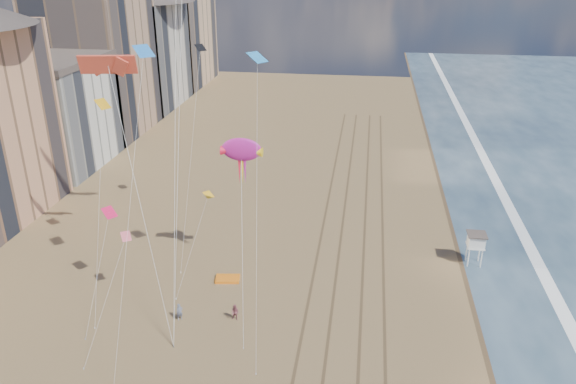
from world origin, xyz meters
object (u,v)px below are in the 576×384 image
object	(u,v)px
grounded_kite	(228,279)
kite_flyer_b	(235,313)
show_kite	(242,150)
kite_flyer_a	(180,312)
lifeguard_stand	(476,241)

from	to	relation	value
grounded_kite	kite_flyer_b	size ratio (longest dim) A/B	1.54
show_kite	kite_flyer_b	world-z (taller)	show_kite
kite_flyer_a	kite_flyer_b	xyz separation A→B (m)	(5.16, 0.70, -0.03)
lifeguard_stand	kite_flyer_a	world-z (taller)	lifeguard_stand
grounded_kite	kite_flyer_b	distance (m)	7.07
show_kite	kite_flyer_a	bearing A→B (deg)	-116.14
lifeguard_stand	kite_flyer_a	bearing A→B (deg)	-153.25
lifeguard_stand	kite_flyer_b	distance (m)	27.48
grounded_kite	kite_flyer_b	bearing A→B (deg)	-78.02
grounded_kite	kite_flyer_b	world-z (taller)	kite_flyer_b
show_kite	lifeguard_stand	bearing A→B (deg)	12.94
show_kite	kite_flyer_b	xyz separation A→B (m)	(0.79, -8.21, -13.18)
grounded_kite	kite_flyer_a	size ratio (longest dim) A/B	1.48
lifeguard_stand	show_kite	distance (m)	27.45
grounded_kite	show_kite	xyz separation A→B (m)	(1.61, 1.59, 13.85)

